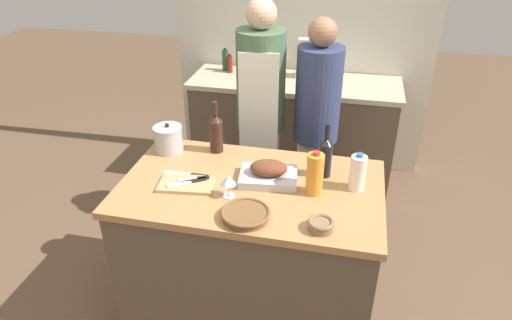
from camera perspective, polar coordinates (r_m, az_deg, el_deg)
The scene contains 22 objects.
ground_plane at distance 2.99m, azimuth -0.54°, elevation -17.82°, with size 12.00×12.00×0.00m, color brown.
kitchen_island at distance 2.68m, azimuth -0.58°, elevation -11.24°, with size 1.38×0.82×0.91m.
back_counter at distance 4.00m, azimuth 4.62°, elevation 3.72°, with size 1.73×0.60×0.91m.
back_wall at distance 4.05m, azimuth 5.87°, elevation 16.32°, with size 2.23×0.10×2.55m.
roasting_pan at distance 2.41m, azimuth 1.57°, elevation -1.67°, with size 0.33×0.26×0.12m.
wicker_basket at distance 2.15m, azimuth -1.31°, elevation -6.79°, with size 0.24×0.24×0.04m.
cutting_board at distance 2.41m, azimuth -8.63°, elevation -3.02°, with size 0.31×0.20×0.02m.
stock_pot at distance 2.74m, azimuth -10.89°, elevation 2.63°, with size 0.17×0.17×0.18m.
mixing_bowl at distance 2.10m, azimuth 8.12°, elevation -7.98°, with size 0.12×0.12×0.05m.
juice_jug at distance 2.30m, azimuth 7.36°, elevation -1.75°, with size 0.09×0.09×0.24m.
milk_jug at distance 2.38m, azimuth 12.60°, elevation -1.56°, with size 0.08×0.08×0.21m.
wine_bottle_green at distance 2.67m, azimuth -5.02°, elevation 3.49°, with size 0.08×0.08×0.31m.
wine_bottle_dark at distance 2.45m, azimuth 8.64°, elevation 0.53°, with size 0.07×0.07×0.31m.
wine_glass_left at distance 2.27m, azimuth -3.50°, elevation -2.60°, with size 0.08×0.08×0.12m.
knife_chef at distance 2.51m, azimuth -8.64°, elevation -1.79°, with size 0.25×0.03×0.01m.
knife_paring at distance 2.41m, azimuth -8.49°, elevation -2.76°, with size 0.19×0.14×0.01m.
knife_bread at distance 2.43m, azimuth -7.65°, elevation -2.36°, with size 0.16×0.10×0.01m.
stand_mixer at distance 3.88m, azimuth 6.52°, elevation 12.16°, with size 0.18×0.14×0.32m.
condiment_bottle_tall at distance 4.04m, azimuth -3.85°, elevation 12.35°, with size 0.06×0.06×0.19m.
condiment_bottle_short at distance 3.99m, azimuth -3.30°, elevation 11.88°, with size 0.05×0.05×0.16m.
person_cook_aproned at distance 3.15m, azimuth 0.59°, elevation 6.15°, with size 0.33×0.34×1.70m.
person_cook_guest at distance 3.15m, azimuth 7.53°, elevation 4.69°, with size 0.30×0.30×1.59m.
Camera 1 is at (0.46, -1.96, 2.21)m, focal length 32.00 mm.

